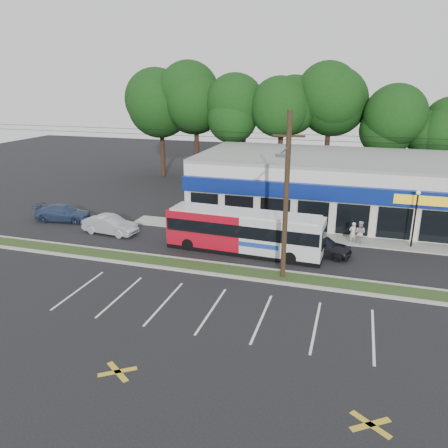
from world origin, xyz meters
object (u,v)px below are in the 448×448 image
metrobus (244,231)px  pedestrian_a (353,233)px  pedestrian_b (360,233)px  utility_pole (283,192)px  lamp_post (416,212)px  car_silver (110,225)px  car_blue (64,213)px  car_dark (321,245)px

metrobus → pedestrian_a: 8.31m
pedestrian_b → utility_pole: bearing=73.4°
lamp_post → pedestrian_a: 4.51m
car_silver → car_blue: bearing=77.4°
lamp_post → pedestrian_a: size_ratio=2.58×
car_dark → car_blue: size_ratio=0.87×
metrobus → pedestrian_a: (7.25, 4.00, -0.74)m
pedestrian_a → pedestrian_b: bearing=146.9°
utility_pole → pedestrian_a: bearing=61.8°
metrobus → pedestrian_b: (7.73, 3.96, -0.67)m
metrobus → car_blue: metrobus is taller
pedestrian_b → car_blue: bearing=17.9°
car_silver → pedestrian_a: size_ratio=2.67×
utility_pole → pedestrian_a: utility_pole is taller
metrobus → car_dark: 5.36m
car_dark → metrobus: bearing=110.1°
metrobus → pedestrian_b: metrobus is taller
pedestrian_a → lamp_post: bearing=155.5°
lamp_post → car_blue: size_ratio=0.88×
car_silver → pedestrian_a: 18.59m
car_silver → pedestrian_b: size_ratio=2.46×
metrobus → car_blue: size_ratio=2.28×
lamp_post → pedestrian_b: bearing=-174.7°
utility_pole → car_dark: (2.01, 4.57, -4.69)m
metrobus → car_blue: 16.88m
utility_pole → car_silver: bearing=163.3°
car_dark → car_silver: car_silver is taller
car_dark → car_blue: (-21.86, 1.50, -0.01)m
car_silver → pedestrian_b: 19.06m
car_dark → car_silver: size_ratio=0.96×
car_silver → car_blue: size_ratio=0.91×
utility_pole → lamp_post: (8.17, 7.87, -2.74)m
pedestrian_a → metrobus: bearing=0.2°
lamp_post → car_silver: (-22.40, -3.61, -1.94)m
car_silver → car_blue: (-5.62, 1.81, -0.02)m
lamp_post → pedestrian_b: lamp_post is taller
car_silver → car_dark: bearing=-83.7°
lamp_post → pedestrian_a: (-4.10, -0.30, -1.85)m
pedestrian_b → metrobus: bearing=41.6°
utility_pole → metrobus: 6.14m
car_silver → car_blue: car_silver is taller
pedestrian_a → car_dark: bearing=26.9°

